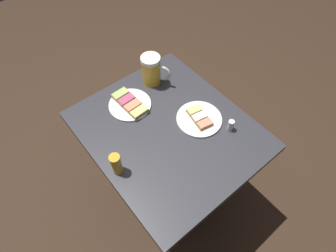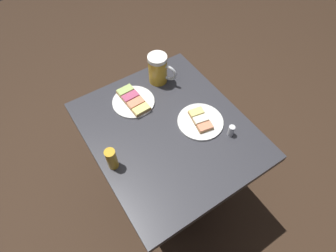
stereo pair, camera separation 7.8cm
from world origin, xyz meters
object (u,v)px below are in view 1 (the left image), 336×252
at_px(plate_near, 130,104).
at_px(beer_glass_small, 116,164).
at_px(salt_shaker, 231,125).
at_px(beer_mug, 152,70).
at_px(plate_far, 199,118).

distance_m(plate_near, beer_glass_small, 0.36).
bearing_deg(salt_shaker, beer_mug, 10.66).
distance_m(plate_far, beer_glass_small, 0.45).
height_order(plate_near, beer_mug, beer_mug).
xyz_separation_m(plate_near, salt_shaker, (-0.41, -0.27, 0.02)).
distance_m(beer_glass_small, salt_shaker, 0.54).
relative_size(plate_near, salt_shaker, 3.59).
distance_m(beer_mug, salt_shaker, 0.48).
height_order(plate_near, salt_shaker, salt_shaker).
height_order(beer_mug, beer_glass_small, beer_mug).
height_order(beer_mug, salt_shaker, beer_mug).
bearing_deg(plate_far, plate_near, 36.08).
height_order(plate_far, beer_glass_small, beer_glass_small).
height_order(plate_far, beer_mug, beer_mug).
bearing_deg(plate_near, plate_far, -143.92).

